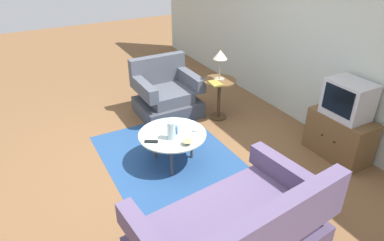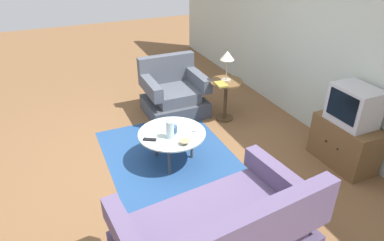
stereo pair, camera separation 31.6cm
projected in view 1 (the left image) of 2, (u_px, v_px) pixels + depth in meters
The scene contains 16 objects.
ground_plane at pixel (169, 166), 4.19m from camera, with size 16.00×16.00×0.00m, color brown.
back_wall at pixel (322, 34), 4.50m from camera, with size 9.00×0.12×2.70m, color #B2BCB2.
area_rug at pixel (173, 162), 4.26m from camera, with size 2.19×1.56×0.00m, color navy.
armchair at pixel (166, 95), 5.30m from camera, with size 0.81×0.91×0.86m.
couch at pixel (234, 234), 2.89m from camera, with size 1.16×1.72×0.86m.
coffee_table at pixel (172, 136), 4.07m from camera, with size 0.82×0.82×0.42m.
side_table at pixel (219, 91), 5.08m from camera, with size 0.49×0.49×0.63m.
tv_stand at pixel (339, 136), 4.27m from camera, with size 0.78×0.43×0.57m.
television at pixel (348, 99), 4.02m from camera, with size 0.51×0.39×0.45m.
table_lamp at pixel (220, 56), 4.83m from camera, with size 0.20×0.20×0.45m.
vase at pixel (171, 129), 3.90m from camera, with size 0.10×0.10×0.27m.
mug at pixel (174, 130), 4.05m from camera, with size 0.13×0.09×0.08m.
bowl at pixel (187, 143), 3.84m from camera, with size 0.12×0.12×0.05m.
tv_remote_dark at pixel (151, 142), 3.88m from camera, with size 0.12×0.15×0.02m.
tv_remote_silver at pixel (195, 129), 4.14m from camera, with size 0.14×0.12×0.02m.
book at pixel (215, 83), 4.85m from camera, with size 0.23×0.16×0.02m.
Camera 1 is at (3.09, -1.39, 2.53)m, focal length 31.63 mm.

